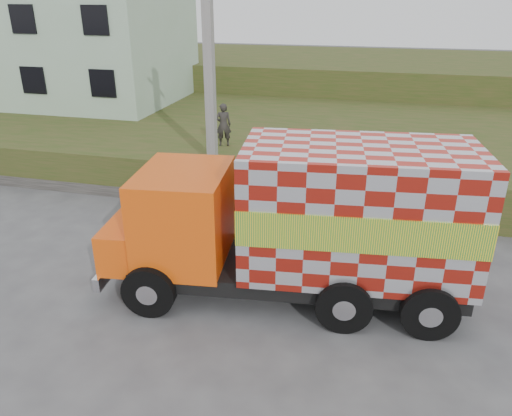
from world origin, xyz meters
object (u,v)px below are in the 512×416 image
(pedestrian, at_px, (223,125))
(utility_pole, at_px, (210,84))
(cow, at_px, (162,240))
(cargo_truck, at_px, (306,222))

(pedestrian, bearing_deg, utility_pole, 73.35)
(cow, distance_m, pedestrian, 6.28)
(cow, bearing_deg, cargo_truck, -32.72)
(utility_pole, xyz_separation_m, cow, (-0.05, -4.30, -3.53))
(cargo_truck, bearing_deg, pedestrian, 114.66)
(cargo_truck, distance_m, cow, 4.39)
(utility_pole, height_order, cow, utility_pole)
(cargo_truck, distance_m, pedestrian, 8.05)
(pedestrian, bearing_deg, cargo_truck, 99.90)
(cargo_truck, bearing_deg, cow, 161.80)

